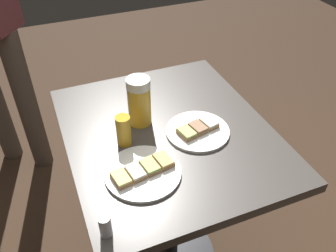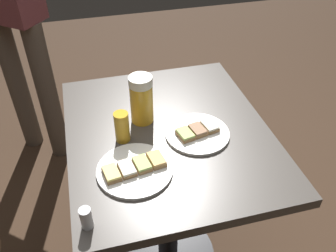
# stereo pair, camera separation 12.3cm
# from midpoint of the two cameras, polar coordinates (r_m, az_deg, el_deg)

# --- Properties ---
(cafe_table) EXTENTS (0.81, 0.69, 0.78)m
(cafe_table) POSITION_cam_midpoint_polar(r_m,az_deg,el_deg) (1.36, -2.61, -6.34)
(cafe_table) COLOR black
(cafe_table) RESTS_ON ground_plane
(plate_near) EXTENTS (0.22, 0.22, 0.03)m
(plate_near) POSITION_cam_midpoint_polar(r_m,az_deg,el_deg) (1.23, 1.88, -0.78)
(plate_near) COLOR white
(plate_near) RESTS_ON cafe_table
(plate_far) EXTENTS (0.23, 0.23, 0.03)m
(plate_far) POSITION_cam_midpoint_polar(r_m,az_deg,el_deg) (1.10, -7.23, -7.30)
(plate_far) COLOR white
(plate_far) RESTS_ON cafe_table
(beer_mug) EXTENTS (0.14, 0.08, 0.18)m
(beer_mug) POSITION_cam_midpoint_polar(r_m,az_deg,el_deg) (1.24, -7.42, 3.88)
(beer_mug) COLOR gold
(beer_mug) RESTS_ON cafe_table
(beer_glass_small) EXTENTS (0.05, 0.05, 0.11)m
(beer_glass_small) POSITION_cam_midpoint_polar(r_m,az_deg,el_deg) (1.18, -10.02, -0.86)
(beer_glass_small) COLOR gold
(beer_glass_small) RESTS_ON cafe_table
(salt_shaker) EXTENTS (0.03, 0.03, 0.07)m
(salt_shaker) POSITION_cam_midpoint_polar(r_m,az_deg,el_deg) (0.96, -13.67, -15.29)
(salt_shaker) COLOR silver
(salt_shaker) RESTS_ON cafe_table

